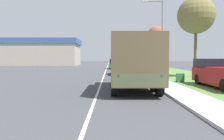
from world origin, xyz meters
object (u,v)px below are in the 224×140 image
car_third_ahead (116,63)px  pickup_truck (222,74)px  car_second_ahead (115,65)px  car_fourth_ahead (113,62)px  military_truck (133,62)px  car_nearest_ahead (119,69)px  lamp_post (160,32)px

car_third_ahead → pickup_truck: pickup_truck is taller
car_second_ahead → car_third_ahead: size_ratio=0.94×
car_second_ahead → car_fourth_ahead: 29.81m
military_truck → car_nearest_ahead: size_ratio=1.41×
car_fourth_ahead → military_truck: bearing=-89.6°
car_nearest_ahead → military_truck: bearing=-88.6°
military_truck → lamp_post: size_ratio=1.07×
car_third_ahead → pickup_truck: bearing=-81.6°
car_second_ahead → pickup_truck: pickup_truck is taller
car_nearest_ahead → car_fourth_ahead: 42.92m
car_third_ahead → car_fourth_ahead: car_third_ahead is taller
car_third_ahead → car_fourth_ahead: 14.42m
military_truck → car_fourth_ahead: (-0.38, 55.38, -1.02)m
military_truck → car_second_ahead: (-0.61, 25.58, -0.94)m
car_fourth_ahead → car_second_ahead: bearing=-90.4°
car_third_ahead → lamp_post: 37.12m
car_fourth_ahead → lamp_post: 51.50m
car_nearest_ahead → lamp_post: 9.43m
car_nearest_ahead → car_third_ahead: bearing=89.3°
military_truck → pickup_truck: (5.91, 1.16, -0.80)m
car_second_ahead → car_third_ahead: 15.41m
car_third_ahead → pickup_truck: size_ratio=0.77×
car_second_ahead → lamp_post: size_ratio=0.63×
military_truck → pickup_truck: size_ratio=1.23×
pickup_truck → lamp_post: 5.43m
car_second_ahead → lamp_post: lamp_post is taller
car_fourth_ahead → pickup_truck: pickup_truck is taller
car_third_ahead → car_fourth_ahead: (-0.40, 14.41, -0.04)m
car_third_ahead → car_nearest_ahead: bearing=-90.7°
pickup_truck → military_truck: bearing=-168.9°
pickup_truck → car_nearest_ahead: bearing=118.8°
car_fourth_ahead → pickup_truck: 54.59m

